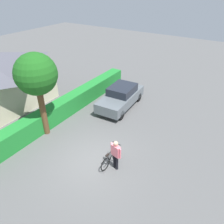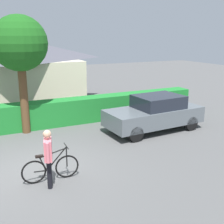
{
  "view_description": "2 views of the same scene",
  "coord_description": "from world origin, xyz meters",
  "views": [
    {
      "loc": [
        -6.46,
        -5.25,
        8.01
      ],
      "look_at": [
        2.74,
        0.63,
        1.3
      ],
      "focal_mm": 35.01,
      "sensor_mm": 36.0,
      "label": 1
    },
    {
      "loc": [
        -1.41,
        -8.52,
        4.12
      ],
      "look_at": [
        3.04,
        0.76,
        1.35
      ],
      "focal_mm": 46.35,
      "sensor_mm": 36.0,
      "label": 2
    }
  ],
  "objects": [
    {
      "name": "parked_car_near",
      "position": [
        5.56,
        1.67,
        0.8
      ],
      "size": [
        4.4,
        2.04,
        1.56
      ],
      "color": "slate",
      "rests_on": "ground"
    },
    {
      "name": "bicycle",
      "position": [
        0.3,
        -0.88,
        0.39
      ],
      "size": [
        1.66,
        0.5,
        1.01
      ],
      "color": "black",
      "rests_on": "ground"
    },
    {
      "name": "hedge_row",
      "position": [
        0.0,
        4.3,
        0.59
      ],
      "size": [
        18.49,
        0.9,
        1.18
      ],
      "primitive_type": "cube",
      "color": "#1D7A2C",
      "rests_on": "ground"
    },
    {
      "name": "ground_plane",
      "position": [
        0.0,
        0.0,
        0.0
      ],
      "size": [
        60.0,
        60.0,
        0.0
      ],
      "primitive_type": "plane",
      "color": "#535353"
    },
    {
      "name": "person_rider",
      "position": [
        0.17,
        -1.22,
        0.98
      ],
      "size": [
        0.32,
        0.65,
        1.66
      ],
      "color": "black",
      "rests_on": "ground"
    },
    {
      "name": "tree_kerbside",
      "position": [
        0.39,
        3.81,
        3.71
      ],
      "size": [
        2.26,
        2.26,
        4.91
      ],
      "color": "brown",
      "rests_on": "ground"
    }
  ]
}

